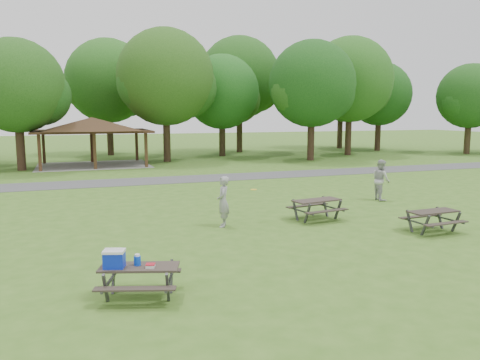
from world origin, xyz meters
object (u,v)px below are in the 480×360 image
object	(u,v)px
picnic_table_near	(131,268)
frisbee_thrower	(223,202)
picnic_table_middle	(317,204)
frisbee_catcher	(381,180)

from	to	relation	value
picnic_table_near	frisbee_thrower	bearing A→B (deg)	55.12
picnic_table_middle	frisbee_catcher	world-z (taller)	frisbee_catcher
frisbee_catcher	picnic_table_middle	bearing A→B (deg)	127.91
picnic_table_near	picnic_table_middle	bearing A→B (deg)	35.50
frisbee_thrower	frisbee_catcher	world-z (taller)	frisbee_catcher
picnic_table_middle	frisbee_thrower	size ratio (longest dim) A/B	1.13
picnic_table_middle	frisbee_thrower	distance (m)	3.72
picnic_table_near	frisbee_catcher	bearing A→B (deg)	32.90
picnic_table_near	frisbee_catcher	distance (m)	14.86
picnic_table_near	picnic_table_middle	distance (m)	9.35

